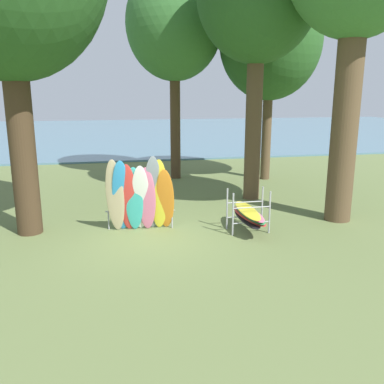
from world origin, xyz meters
The scene contains 6 objects.
ground_plane centered at (0.00, 0.00, 0.00)m, with size 80.00×80.00×0.00m, color olive.
lake_water centered at (0.00, 31.20, 0.05)m, with size 80.00×36.00×0.10m, color slate.
tree_far_right_back centered at (6.00, 7.14, 6.17)m, with size 4.49×4.49×8.78m.
tree_deep_back centered at (1.92, 8.22, 6.86)m, with size 4.28×4.28×9.38m.
leaning_board_pile centered at (-0.33, 0.70, 1.04)m, with size 2.07×0.81×2.29m.
board_storage_rack centered at (2.77, 0.11, 0.52)m, with size 1.15×2.13×1.25m.
Camera 1 is at (-1.15, -11.02, 4.02)m, focal length 38.87 mm.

